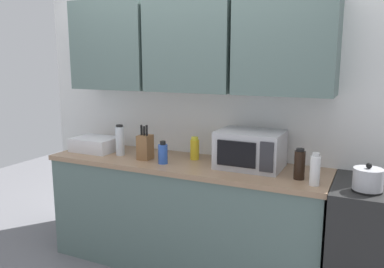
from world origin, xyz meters
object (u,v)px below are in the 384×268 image
object	(u,v)px
microwave	(250,149)
bottle_clear_tall	(120,140)
kettle	(368,179)
dish_rack	(96,144)
knife_block	(145,147)
bottle_soy_dark	(300,164)
bottle_white_jar	(315,170)
bottle_yellow_mustard	(195,149)
bottle_blue_cleaner	(163,153)

from	to	relation	value
microwave	bottle_clear_tall	world-z (taller)	microwave
bottle_clear_tall	kettle	bearing A→B (deg)	-3.49
microwave	dish_rack	size ratio (longest dim) A/B	1.26
dish_rack	knife_block	world-z (taller)	knife_block
bottle_clear_tall	microwave	bearing A→B (deg)	5.01
microwave	bottle_soy_dark	size ratio (longest dim) A/B	2.24
bottle_white_jar	bottle_yellow_mustard	bearing A→B (deg)	164.39
microwave	bottle_clear_tall	size ratio (longest dim) A/B	1.82
kettle	knife_block	world-z (taller)	knife_block
bottle_yellow_mustard	bottle_white_jar	xyz separation A→B (m)	(0.99, -0.28, 0.01)
microwave	dish_rack	distance (m)	1.42
kettle	bottle_yellow_mustard	bearing A→B (deg)	168.69
microwave	kettle	bearing A→B (deg)	-14.81
kettle	bottle_blue_cleaner	world-z (taller)	kettle
microwave	bottle_white_jar	world-z (taller)	microwave
kettle	bottle_white_jar	distance (m)	0.31
bottle_soy_dark	bottle_clear_tall	size ratio (longest dim) A/B	0.81
knife_block	bottle_clear_tall	size ratio (longest dim) A/B	1.09
bottle_clear_tall	bottle_white_jar	xyz separation A→B (m)	(1.62, -0.13, -0.03)
microwave	bottle_blue_cleaner	world-z (taller)	microwave
knife_block	bottle_white_jar	distance (m)	1.36
dish_rack	bottle_clear_tall	xyz separation A→B (m)	(0.30, -0.04, 0.07)
microwave	bottle_white_jar	distance (m)	0.56
bottle_yellow_mustard	bottle_blue_cleaner	xyz separation A→B (m)	(-0.17, -0.23, -0.01)
microwave	knife_block	bearing A→B (deg)	-171.71
bottle_blue_cleaner	bottle_white_jar	distance (m)	1.16
knife_block	bottle_soy_dark	xyz separation A→B (m)	(1.24, -0.01, -0.00)
kettle	bottle_soy_dark	distance (m)	0.44
kettle	bottle_clear_tall	world-z (taller)	bottle_clear_tall
microwave	bottle_blue_cleaner	distance (m)	0.68
bottle_yellow_mustard	dish_rack	bearing A→B (deg)	-173.88
kettle	dish_rack	xyz separation A→B (m)	(-2.23, 0.16, -0.02)
microwave	bottle_white_jar	size ratio (longest dim) A/B	2.22
bottle_yellow_mustard	microwave	bearing A→B (deg)	-5.19
knife_block	kettle	bearing A→B (deg)	-3.17
bottle_white_jar	bottle_clear_tall	bearing A→B (deg)	175.29
kettle	microwave	bearing A→B (deg)	165.19
microwave	knife_block	distance (m)	0.86
dish_rack	bottle_blue_cleaner	distance (m)	0.77
microwave	knife_block	size ratio (longest dim) A/B	1.67
knife_block	dish_rack	bearing A→B (deg)	173.14
dish_rack	bottle_white_jar	world-z (taller)	bottle_white_jar
microwave	dish_rack	world-z (taller)	microwave
microwave	bottle_yellow_mustard	size ratio (longest dim) A/B	2.57
kettle	knife_block	size ratio (longest dim) A/B	0.62
dish_rack	bottle_blue_cleaner	xyz separation A→B (m)	(0.76, -0.13, 0.02)
bottle_blue_cleaner	bottle_white_jar	xyz separation A→B (m)	(1.16, -0.05, 0.02)
bottle_yellow_mustard	bottle_clear_tall	world-z (taller)	bottle_clear_tall
dish_rack	microwave	bearing A→B (deg)	2.28
bottle_white_jar	dish_rack	bearing A→B (deg)	174.77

